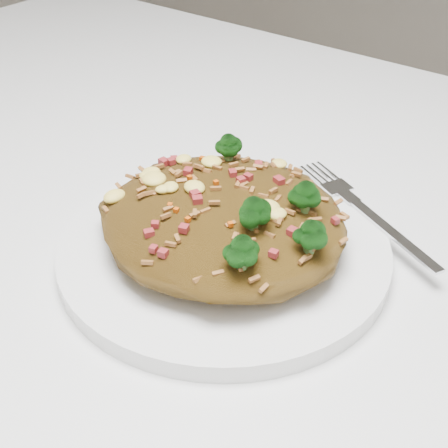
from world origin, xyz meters
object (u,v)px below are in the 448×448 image
at_px(plate, 224,248).
at_px(fried_rice, 225,211).
at_px(fork, 373,217).
at_px(dining_table, 204,295).

relative_size(plate, fried_rice, 1.33).
relative_size(plate, fork, 1.58).
relative_size(dining_table, fried_rice, 6.66).
bearing_deg(fork, dining_table, -129.26).
distance_m(dining_table, fork, 0.17).
distance_m(fried_rice, fork, 0.12).
xyz_separation_m(plate, fried_rice, (0.00, 0.00, 0.03)).
relative_size(dining_table, plate, 5.00).
relative_size(fried_rice, fork, 1.18).
distance_m(dining_table, plate, 0.11).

